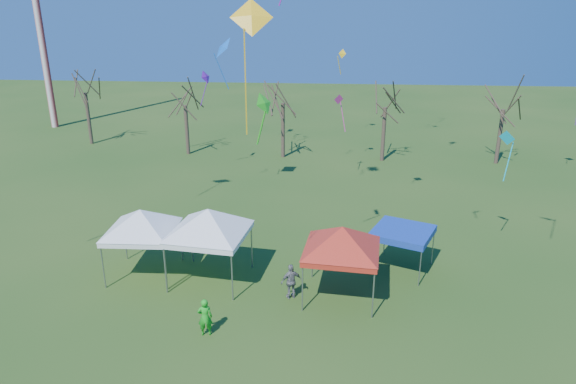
% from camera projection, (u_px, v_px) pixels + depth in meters
% --- Properties ---
extents(ground, '(140.00, 140.00, 0.00)m').
position_uv_depth(ground, '(284.00, 320.00, 21.16)').
color(ground, '#254917').
rests_on(ground, ground).
extents(radio_mast, '(0.70, 0.70, 25.00)m').
position_uv_depth(radio_mast, '(36.00, 4.00, 51.07)').
color(radio_mast, silver).
rests_on(radio_mast, ground).
extents(tree_0, '(3.83, 3.83, 8.44)m').
position_uv_depth(tree_0, '(83.00, 74.00, 46.32)').
color(tree_0, '#3D2D21').
rests_on(tree_0, ground).
extents(tree_1, '(3.42, 3.42, 7.54)m').
position_uv_depth(tree_1, '(184.00, 87.00, 43.17)').
color(tree_1, '#3D2D21').
rests_on(tree_1, ground).
extents(tree_2, '(3.71, 3.71, 8.18)m').
position_uv_depth(tree_2, '(283.00, 83.00, 42.07)').
color(tree_2, '#3D2D21').
rests_on(tree_2, ground).
extents(tree_3, '(3.59, 3.59, 7.91)m').
position_uv_depth(tree_3, '(386.00, 88.00, 41.14)').
color(tree_3, '#3D2D21').
rests_on(tree_3, ground).
extents(tree_4, '(3.58, 3.58, 7.89)m').
position_uv_depth(tree_4, '(506.00, 89.00, 40.35)').
color(tree_4, '#3D2D21').
rests_on(tree_4, ground).
extents(tent_white_west, '(4.35, 4.35, 3.84)m').
position_uv_depth(tent_white_west, '(140.00, 214.00, 23.81)').
color(tent_white_west, gray).
rests_on(tent_white_west, ground).
extents(tent_white_mid, '(4.67, 4.67, 4.15)m').
position_uv_depth(tent_white_mid, '(208.00, 214.00, 23.17)').
color(tent_white_mid, gray).
rests_on(tent_white_mid, ground).
extents(tent_red, '(4.41, 4.41, 3.91)m').
position_uv_depth(tent_red, '(342.00, 232.00, 21.82)').
color(tent_red, gray).
rests_on(tent_red, ground).
extents(tent_blue, '(3.50, 3.50, 2.10)m').
position_uv_depth(tent_blue, '(403.00, 233.00, 24.66)').
color(tent_blue, gray).
rests_on(tent_blue, ground).
extents(person_green, '(0.64, 0.49, 1.58)m').
position_uv_depth(person_green, '(205.00, 317.00, 19.95)').
color(person_green, green).
rests_on(person_green, ground).
extents(person_grey, '(1.03, 0.77, 1.63)m').
position_uv_depth(person_grey, '(291.00, 281.00, 22.49)').
color(person_grey, slate).
rests_on(person_grey, ground).
extents(kite_19, '(0.68, 0.63, 1.89)m').
position_uv_depth(kite_19, '(342.00, 55.00, 37.57)').
color(kite_19, yellow).
rests_on(kite_19, ground).
extents(kite_22, '(0.97, 0.89, 2.71)m').
position_uv_depth(kite_22, '(339.00, 101.00, 36.47)').
color(kite_22, '#D52F8D').
rests_on(kite_22, ground).
extents(kite_17, '(0.84, 0.82, 2.55)m').
position_uv_depth(kite_17, '(507.00, 139.00, 25.07)').
color(kite_17, '#0EBBD4').
rests_on(kite_17, ground).
extents(kite_5, '(1.46, 1.07, 4.29)m').
position_uv_depth(kite_5, '(251.00, 18.00, 15.53)').
color(kite_5, yellow).
rests_on(kite_5, ground).
extents(kite_11, '(1.63, 1.81, 3.23)m').
position_uv_depth(kite_11, '(222.00, 47.00, 30.70)').
color(kite_11, blue).
rests_on(kite_11, ground).
extents(kite_1, '(0.77, 0.91, 1.84)m').
position_uv_depth(kite_1, '(264.00, 104.00, 17.73)').
color(kite_1, green).
rests_on(kite_1, ground).
extents(kite_13, '(0.89, 1.13, 2.61)m').
position_uv_depth(kite_13, '(206.00, 77.00, 37.45)').
color(kite_13, purple).
rests_on(kite_13, ground).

